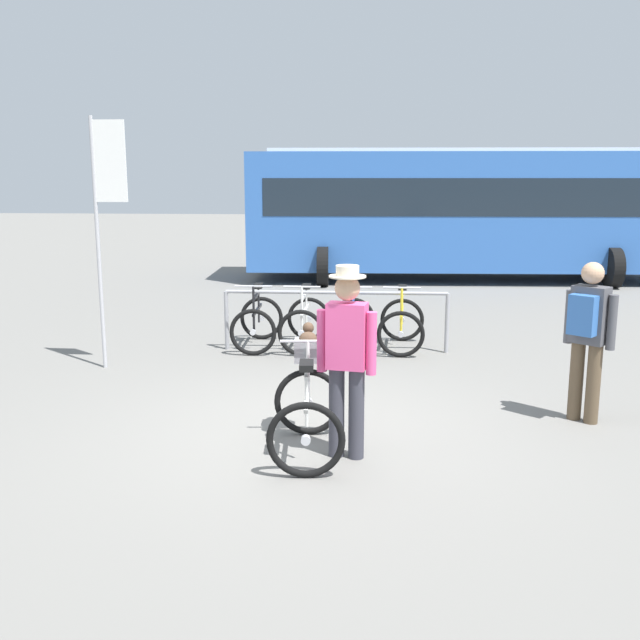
{
  "coord_description": "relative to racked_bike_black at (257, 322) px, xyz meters",
  "views": [
    {
      "loc": [
        0.63,
        -6.68,
        2.48
      ],
      "look_at": [
        -0.01,
        0.62,
        1.0
      ],
      "focal_mm": 40.36,
      "sensor_mm": 36.0,
      "label": 1
    }
  ],
  "objects": [
    {
      "name": "ground_plane",
      "position": [
        1.18,
        -3.5,
        -0.37
      ],
      "size": [
        80.0,
        80.0,
        0.0
      ],
      "primitive_type": "plane",
      "color": "slate"
    },
    {
      "name": "bike_rack_rail",
      "position": [
        1.16,
        -0.15,
        0.3
      ],
      "size": [
        3.21,
        0.13,
        0.88
      ],
      "color": "#99999E",
      "rests_on": "ground"
    },
    {
      "name": "racked_bike_black",
      "position": [
        0.0,
        0.0,
        0.0
      ],
      "size": [
        0.71,
        1.13,
        0.97
      ],
      "color": "black",
      "rests_on": "ground"
    },
    {
      "name": "racked_bike_white",
      "position": [
        0.7,
        0.02,
        0.0
      ],
      "size": [
        0.66,
        1.08,
        0.97
      ],
      "color": "black",
      "rests_on": "ground"
    },
    {
      "name": "racked_bike_blue",
      "position": [
        1.4,
        0.03,
        0.0
      ],
      "size": [
        0.7,
        1.13,
        0.98
      ],
      "color": "black",
      "rests_on": "ground"
    },
    {
      "name": "racked_bike_yellow",
      "position": [
        2.1,
        0.05,
        0.0
      ],
      "size": [
        0.71,
        1.14,
        0.98
      ],
      "color": "black",
      "rests_on": "ground"
    },
    {
      "name": "featured_bicycle",
      "position": [
        1.15,
        -3.95,
        0.12
      ],
      "size": [
        0.75,
        1.23,
        1.09
      ],
      "color": "black",
      "rests_on": "ground"
    },
    {
      "name": "person_with_featured_bike",
      "position": [
        1.51,
        -4.1,
        0.58
      ],
      "size": [
        0.52,
        0.32,
        1.72
      ],
      "color": "#383842",
      "rests_on": "ground"
    },
    {
      "name": "pedestrian_with_backpack",
      "position": [
        3.87,
        -2.94,
        0.57
      ],
      "size": [
        0.47,
        0.46,
        1.64
      ],
      "color": "brown",
      "rests_on": "ground"
    },
    {
      "name": "bus_distant",
      "position": [
        3.64,
        7.4,
        1.37
      ],
      "size": [
        10.11,
        3.74,
        3.08
      ],
      "color": "#3366B7",
      "rests_on": "ground"
    },
    {
      "name": "banner_flag",
      "position": [
        -1.67,
        -1.31,
        1.86
      ],
      "size": [
        0.45,
        0.05,
        3.2
      ],
      "color": "#B2B2B7",
      "rests_on": "ground"
    }
  ]
}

